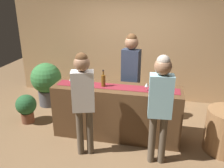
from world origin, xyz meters
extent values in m
plane|color=brown|center=(0.00, 0.00, 0.00)|extent=(10.00, 10.00, 0.00)
cube|color=tan|center=(0.00, 1.90, 1.45)|extent=(6.00, 0.12, 2.90)
cube|color=#543821|center=(0.00, 0.00, 0.49)|extent=(2.28, 0.60, 0.97)
cube|color=maroon|center=(0.00, 0.00, 0.97)|extent=(2.16, 0.28, 0.01)
cylinder|color=#194723|center=(0.71, 0.10, 1.08)|extent=(0.07, 0.07, 0.21)
cylinder|color=#194723|center=(0.71, 0.10, 1.22)|extent=(0.03, 0.03, 0.08)
cylinder|color=black|center=(0.71, 0.10, 1.27)|extent=(0.03, 0.03, 0.02)
cylinder|color=brown|center=(-0.24, -0.02, 1.08)|extent=(0.07, 0.07, 0.21)
cylinder|color=brown|center=(-0.24, -0.02, 1.22)|extent=(0.03, 0.03, 0.08)
cylinder|color=black|center=(-0.24, -0.02, 1.27)|extent=(0.03, 0.03, 0.02)
cylinder|color=silver|center=(-0.83, -0.06, 0.97)|extent=(0.06, 0.06, 0.00)
cylinder|color=silver|center=(-0.83, -0.06, 1.01)|extent=(0.01, 0.01, 0.08)
cone|color=silver|center=(-0.83, -0.06, 1.08)|extent=(0.07, 0.07, 0.06)
cylinder|color=silver|center=(0.52, -0.06, 0.97)|extent=(0.06, 0.06, 0.00)
cylinder|color=silver|center=(0.52, -0.06, 1.01)|extent=(0.01, 0.01, 0.08)
cone|color=silver|center=(0.52, -0.06, 1.08)|extent=(0.07, 0.07, 0.06)
cylinder|color=#26262B|center=(0.24, 0.57, 0.43)|extent=(0.11, 0.11, 0.85)
cylinder|color=#26262B|center=(0.08, 0.59, 0.43)|extent=(0.11, 0.11, 0.85)
cube|color=#2D384C|center=(0.16, 0.58, 1.19)|extent=(0.37, 0.26, 0.67)
sphere|color=#9E7051|center=(0.16, 0.58, 1.65)|extent=(0.26, 0.26, 0.26)
sphere|color=brown|center=(0.16, 0.58, 1.72)|extent=(0.20, 0.20, 0.20)
cylinder|color=brown|center=(0.68, -0.62, 0.41)|extent=(0.11, 0.11, 0.81)
cylinder|color=brown|center=(0.84, -0.60, 0.41)|extent=(0.11, 0.11, 0.81)
cube|color=#99D1E0|center=(0.76, -0.61, 1.13)|extent=(0.36, 0.23, 0.64)
sphere|color=#9E7051|center=(0.76, -0.61, 1.57)|extent=(0.24, 0.24, 0.24)
sphere|color=#AD9E8E|center=(0.76, -0.61, 1.64)|extent=(0.19, 0.19, 0.19)
cylinder|color=brown|center=(-0.47, -0.67, 0.40)|extent=(0.11, 0.11, 0.80)
cylinder|color=brown|center=(-0.32, -0.62, 0.40)|extent=(0.11, 0.11, 0.80)
cube|color=white|center=(-0.40, -0.65, 1.12)|extent=(0.38, 0.29, 0.64)
sphere|color=#9E7051|center=(-0.40, -0.65, 1.56)|extent=(0.24, 0.24, 0.24)
sphere|color=brown|center=(-0.40, -0.65, 1.62)|extent=(0.19, 0.19, 0.19)
cylinder|color=#4C4C51|center=(-1.86, 0.95, 0.19)|extent=(0.43, 0.43, 0.38)
sphere|color=#387A3D|center=(-1.86, 0.95, 0.68)|extent=(0.70, 0.70, 0.70)
cylinder|color=brown|center=(-1.90, 0.08, 0.11)|extent=(0.25, 0.25, 0.22)
sphere|color=#23562D|center=(-1.90, 0.08, 0.40)|extent=(0.41, 0.41, 0.41)
camera|label=1|loc=(0.75, -3.79, 2.49)|focal=38.00mm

